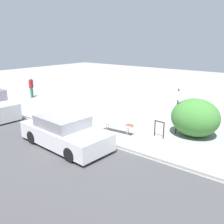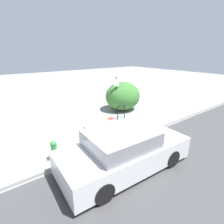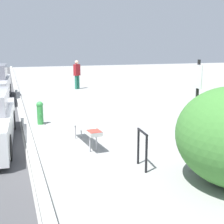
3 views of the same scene
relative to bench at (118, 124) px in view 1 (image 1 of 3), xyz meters
name	(u,v)px [view 1 (image 1 of 3)]	position (x,y,z in m)	size (l,w,h in m)	color
ground_plane	(91,138)	(-0.57, -1.40, -0.48)	(60.00, 60.00, 0.00)	gray
curb	(91,137)	(-0.57, -1.40, -0.42)	(60.00, 0.20, 0.13)	#A8A8A3
bench	(118,124)	(0.00, 0.00, 0.00)	(1.75, 0.46, 0.55)	#99999E
bike_rack	(159,128)	(1.95, 0.76, 0.02)	(0.55, 0.09, 0.83)	black
sign_post	(177,107)	(2.37, 1.74, 0.90)	(0.36, 0.08, 2.30)	black
fire_hydrant	(70,120)	(-2.57, -0.90, -0.07)	(0.36, 0.22, 0.77)	#338C3F
shrub_hedge	(195,118)	(3.18, 2.07, 0.45)	(2.35, 2.12, 1.86)	#3D7A33
pedestrian	(31,87)	(-10.45, 2.06, 0.42)	(0.38, 0.43, 1.68)	#267259
parked_car_near	(65,132)	(-0.88, -2.74, 0.15)	(4.47, 2.10, 1.37)	black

